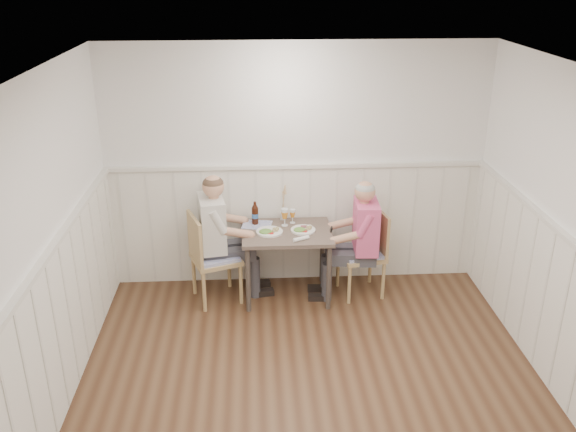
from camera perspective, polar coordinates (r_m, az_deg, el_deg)
The scene contains 16 objects.
ground_plane at distance 5.09m, azimuth 2.61°, elevation -17.76°, with size 4.50×4.50×0.00m, color #472B1A.
room_shell at distance 4.26m, azimuth 2.96°, elevation -2.04°, with size 4.04×4.54×2.60m.
wainscot at distance 5.25m, azimuth 1.98°, elevation -7.13°, with size 4.00×4.49×1.34m.
dining_table at distance 6.28m, azimuth -0.11°, elevation -2.25°, with size 0.91×0.70×0.75m.
chair_right at distance 6.46m, azimuth 7.36°, elevation -3.15°, with size 0.51×0.51×0.93m.
chair_left at distance 6.30m, azimuth -7.30°, elevation -3.62°, with size 0.59×0.59×0.97m.
man_in_pink at distance 6.36m, azimuth 6.83°, elevation -3.07°, with size 0.62×0.43×1.31m.
diner_cream at distance 6.34m, azimuth -6.63°, elevation -2.87°, with size 0.69×0.49×1.38m.
plate_man at distance 6.23m, azimuth 1.36°, elevation -1.23°, with size 0.25×0.25×0.06m.
plate_diner at distance 6.19m, azimuth -1.86°, elevation -1.41°, with size 0.27×0.27×0.07m.
beer_glass_a at distance 6.39m, azimuth 0.42°, elevation 0.20°, with size 0.06×0.06×0.15m.
beer_glass_b at distance 6.32m, azimuth -0.32°, elevation 0.15°, with size 0.08×0.08×0.19m.
beer_bottle at distance 6.37m, azimuth -3.10°, elevation 0.16°, with size 0.07×0.07×0.25m.
rolled_napkin at distance 6.03m, azimuth 1.24°, elevation -2.13°, with size 0.17×0.11×0.04m.
grass_vase at distance 6.44m, azimuth -0.55°, elevation 1.18°, with size 0.05×0.05×0.41m.
gingham_mat at distance 6.39m, azimuth -2.92°, elevation -0.82°, with size 0.34×0.29×0.01m.
Camera 1 is at (-0.45, -3.85, 3.30)m, focal length 38.00 mm.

